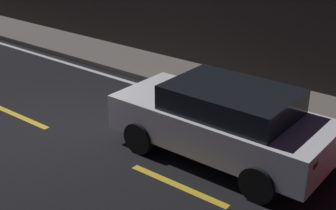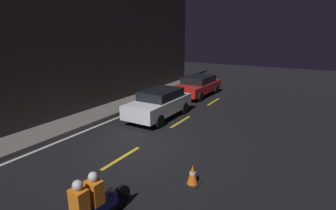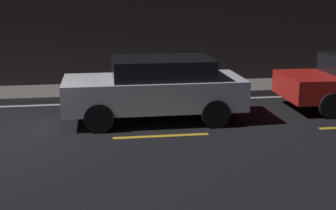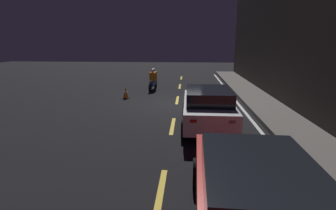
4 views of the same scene
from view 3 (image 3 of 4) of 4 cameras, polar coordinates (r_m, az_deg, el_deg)
The scene contains 4 objects.
raised_curb at distance 13.93m, azimuth -17.78°, elevation 1.27°, with size 28.00×1.78×0.16m.
lane_dash_d at distance 9.72m, azimuth -0.84°, elevation -3.80°, with size 2.00×0.14×0.01m.
lane_solid_kerb at distance 12.85m, azimuth -18.51°, elevation -0.15°, with size 25.20×0.14×0.01m.
sedan_white at distance 10.76m, azimuth -1.54°, elevation 2.18°, with size 4.09×1.86×1.45m.
Camera 3 is at (2.23, -9.18, 2.94)m, focal length 50.00 mm.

